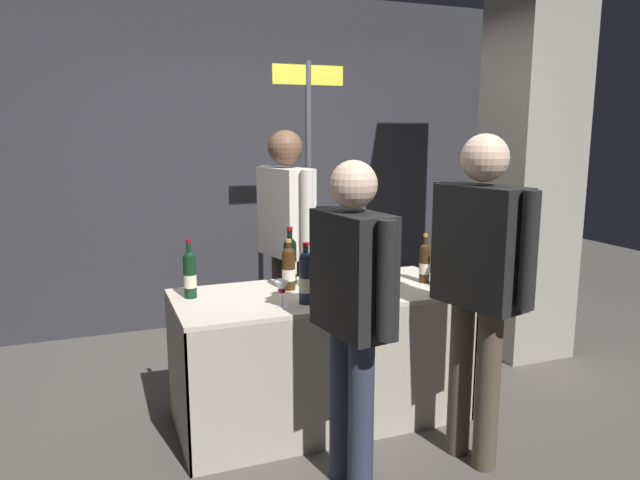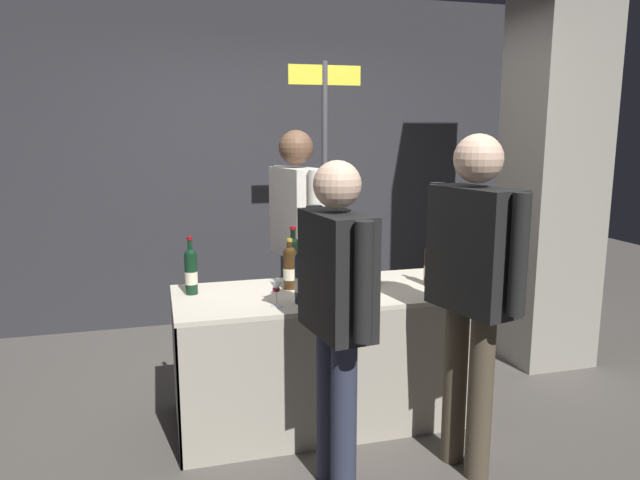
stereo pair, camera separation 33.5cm
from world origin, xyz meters
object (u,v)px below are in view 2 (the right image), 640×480
display_bottle_0 (293,260)px  booth_signpost (325,179)px  taster_foreground_right (337,300)px  wine_glass_near_vendor (276,287)px  flower_vase (323,273)px  concrete_pillar (554,145)px  vendor_presenter (297,230)px  tasting_table (320,331)px  featured_wine_bottle (430,265)px

display_bottle_0 → booth_signpost: booth_signpost is taller
taster_foreground_right → wine_glass_near_vendor: bearing=12.8°
display_bottle_0 → flower_vase: flower_vase is taller
concrete_pillar → booth_signpost: (-1.50, 0.68, -0.26)m
wine_glass_near_vendor → booth_signpost: (0.65, 1.36, 0.44)m
display_bottle_0 → vendor_presenter: vendor_presenter is taller
tasting_table → taster_foreground_right: bearing=-99.3°
flower_vase → display_bottle_0: bearing=112.4°
display_bottle_0 → vendor_presenter: size_ratio=0.21×
flower_vase → featured_wine_bottle: bearing=0.8°
concrete_pillar → tasting_table: 2.17m
booth_signpost → concrete_pillar: bearing=-24.4°
display_bottle_0 → wine_glass_near_vendor: size_ratio=2.50×
wine_glass_near_vendor → taster_foreground_right: bearing=-69.6°
wine_glass_near_vendor → flower_vase: (0.30, 0.17, 0.02)m
concrete_pillar → vendor_presenter: size_ratio=1.87×
taster_foreground_right → display_bottle_0: bearing=-8.3°
wine_glass_near_vendor → taster_foreground_right: taster_foreground_right is taller
concrete_pillar → flower_vase: concrete_pillar is taller
tasting_table → featured_wine_bottle: 0.76m
concrete_pillar → wine_glass_near_vendor: concrete_pillar is taller
tasting_table → vendor_presenter: bearing=87.5°
featured_wine_bottle → taster_foreground_right: size_ratio=0.19×
featured_wine_bottle → flower_vase: 0.66m
taster_foreground_right → flower_vase: bearing=-18.3°
wine_glass_near_vendor → vendor_presenter: bearing=70.5°
flower_vase → booth_signpost: booth_signpost is taller
display_bottle_0 → wine_glass_near_vendor: bearing=-113.6°
tasting_table → wine_glass_near_vendor: bearing=-144.2°
taster_foreground_right → booth_signpost: 1.95m
flower_vase → booth_signpost: (0.34, 1.19, 0.42)m
flower_vase → taster_foreground_right: bearing=-100.6°
flower_vase → taster_foreground_right: (-0.12, -0.66, 0.04)m
concrete_pillar → tasting_table: bearing=-165.8°
featured_wine_bottle → display_bottle_0: bearing=161.2°
concrete_pillar → taster_foreground_right: bearing=-149.2°
display_bottle_0 → wine_glass_near_vendor: (-0.19, -0.44, -0.04)m
concrete_pillar → flower_vase: size_ratio=8.05×
tasting_table → flower_vase: size_ratio=4.22×
tasting_table → flower_vase: 0.36m
tasting_table → flower_vase: flower_vase is taller
wine_glass_near_vendor → featured_wine_bottle: bearing=10.4°
featured_wine_bottle → wine_glass_near_vendor: 0.98m
taster_foreground_right → concrete_pillar: bearing=-66.8°
tasting_table → featured_wine_bottle: size_ratio=5.53×
vendor_presenter → booth_signpost: size_ratio=0.77×
concrete_pillar → wine_glass_near_vendor: bearing=-162.3°
vendor_presenter → tasting_table: bearing=-16.6°
concrete_pillar → wine_glass_near_vendor: size_ratio=22.81×
wine_glass_near_vendor → taster_foreground_right: 0.52m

